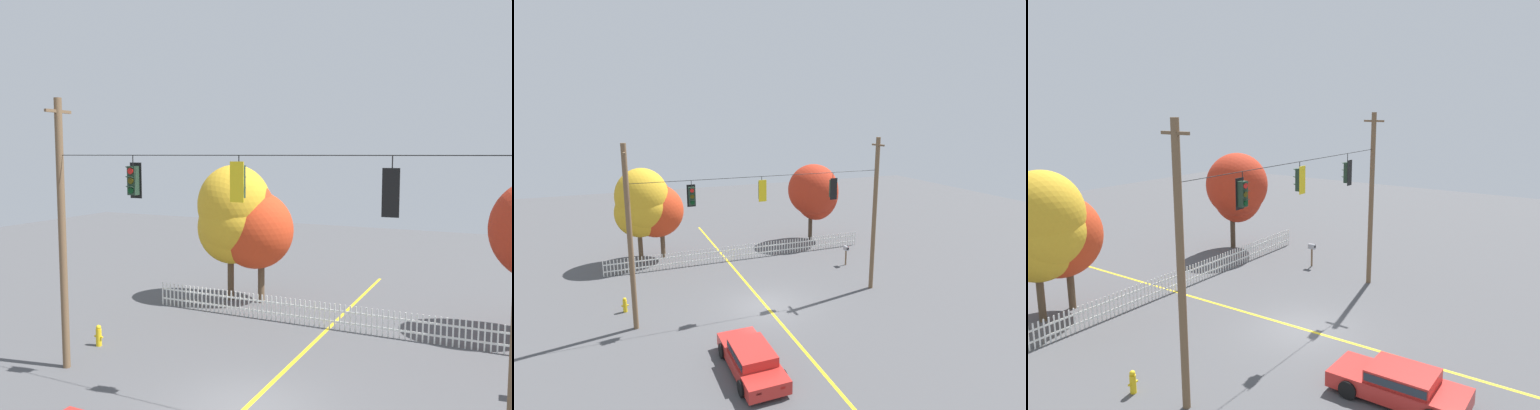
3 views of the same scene
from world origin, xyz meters
TOP-DOWN VIEW (x-y plane):
  - ground at (0.00, 0.00)m, footprint 80.00×80.00m
  - lane_centerline_stripe at (0.00, 0.00)m, footprint 0.16×36.00m
  - signal_support_span at (0.00, 0.00)m, footprint 14.23×1.10m
  - traffic_signal_southbound_primary at (-3.93, 0.01)m, footprint 0.43×0.38m
  - traffic_signal_northbound_secondary at (-0.21, -0.01)m, footprint 0.43×0.38m
  - traffic_signal_westbound_side at (4.07, -0.01)m, footprint 0.43×0.38m
  - white_picket_fence at (1.17, 7.87)m, footprint 19.40×0.06m
  - autumn_maple_near_fence at (-5.64, 9.92)m, footprint 3.82×3.60m
  - autumn_maple_mid at (-4.65, 10.26)m, footprint 3.89×3.50m
  - fire_hydrant at (-7.41, 2.09)m, footprint 0.38×0.22m

SIDE VIEW (x-z plane):
  - ground at x=0.00m, z-range 0.00..0.00m
  - lane_centerline_stripe at x=0.00m, z-range 0.00..0.01m
  - fire_hydrant at x=-7.41m, z-range -0.01..0.82m
  - white_picket_fence at x=1.17m, z-range 0.00..1.13m
  - autumn_maple_mid at x=-4.65m, z-range 0.73..6.91m
  - autumn_maple_near_fence at x=-5.64m, z-range 0.85..7.74m
  - signal_support_span at x=0.00m, z-range 0.09..9.37m
  - traffic_signal_westbound_side at x=4.07m, z-range 5.69..7.22m
  - traffic_signal_southbound_primary at x=-3.93m, z-range 5.91..7.26m
  - traffic_signal_northbound_secondary at x=-0.21m, z-range 5.97..7.29m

